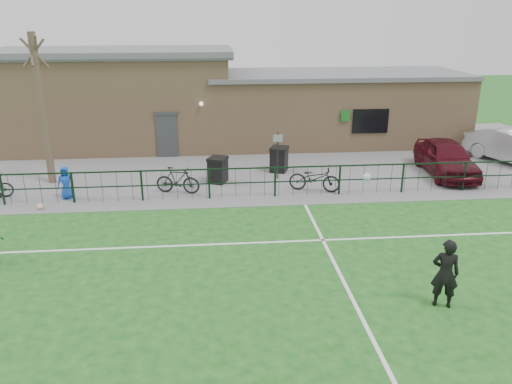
{
  "coord_description": "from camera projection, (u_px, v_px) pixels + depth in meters",
  "views": [
    {
      "loc": [
        -1.34,
        -9.82,
        6.67
      ],
      "look_at": [
        0.0,
        5.0,
        1.3
      ],
      "focal_mm": 35.0,
      "sensor_mm": 36.0,
      "label": 1
    }
  ],
  "objects": [
    {
      "name": "ground",
      "position": [
        275.0,
        317.0,
        11.58
      ],
      "size": [
        90.0,
        90.0,
        0.0
      ],
      "primitive_type": "plane",
      "color": "#175017",
      "rests_on": "ground"
    },
    {
      "name": "paving_strip",
      "position": [
        240.0,
        158.0,
        24.22
      ],
      "size": [
        34.0,
        13.0,
        0.02
      ],
      "primitive_type": "cube",
      "color": "slate",
      "rests_on": "ground"
    },
    {
      "name": "pitch_line_touch",
      "position": [
        249.0,
        199.0,
        18.89
      ],
      "size": [
        28.0,
        0.1,
        0.01
      ],
      "primitive_type": "cube",
      "color": "white",
      "rests_on": "ground"
    },
    {
      "name": "pitch_line_mid",
      "position": [
        259.0,
        243.0,
        15.33
      ],
      "size": [
        28.0,
        0.1,
        0.01
      ],
      "primitive_type": "cube",
      "color": "white",
      "rests_on": "ground"
    },
    {
      "name": "pitch_line_perp",
      "position": [
        359.0,
        313.0,
        11.75
      ],
      "size": [
        0.1,
        16.0,
        0.01
      ],
      "primitive_type": "cube",
      "color": "white",
      "rests_on": "ground"
    },
    {
      "name": "perimeter_fence",
      "position": [
        249.0,
        183.0,
        18.87
      ],
      "size": [
        28.0,
        0.1,
        1.2
      ],
      "primitive_type": "cube",
      "color": "black",
      "rests_on": "ground"
    },
    {
      "name": "bare_tree",
      "position": [
        42.0,
        111.0,
        19.72
      ],
      "size": [
        0.3,
        0.3,
        6.0
      ],
      "primitive_type": "cylinder",
      "color": "#4B3B2D",
      "rests_on": "ground"
    },
    {
      "name": "wheelie_bin_left",
      "position": [
        218.0,
        171.0,
        20.56
      ],
      "size": [
        0.89,
        0.93,
        0.99
      ],
      "primitive_type": "cube",
      "rotation": [
        0.0,
        0.0,
        -0.39
      ],
      "color": "black",
      "rests_on": "paving_strip"
    },
    {
      "name": "wheelie_bin_right",
      "position": [
        279.0,
        160.0,
        22.0
      ],
      "size": [
        0.9,
        0.96,
        1.02
      ],
      "primitive_type": "cube",
      "rotation": [
        0.0,
        0.0,
        -0.37
      ],
      "color": "black",
      "rests_on": "paving_strip"
    },
    {
      "name": "sign_post",
      "position": [
        278.0,
        156.0,
        20.86
      ],
      "size": [
        0.07,
        0.07,
        2.0
      ],
      "primitive_type": "cylinder",
      "rotation": [
        0.0,
        0.0,
        0.18
      ],
      "color": "black",
      "rests_on": "paving_strip"
    },
    {
      "name": "car_maroon",
      "position": [
        446.0,
        157.0,
        21.5
      ],
      "size": [
        2.17,
        4.58,
        1.51
      ],
      "primitive_type": "imported",
      "rotation": [
        0.0,
        0.0,
        -0.09
      ],
      "color": "#460C16",
      "rests_on": "paving_strip"
    },
    {
      "name": "bicycle_d",
      "position": [
        178.0,
        180.0,
        19.32
      ],
      "size": [
        1.81,
        0.91,
        1.05
      ],
      "primitive_type": "imported",
      "rotation": [
        0.0,
        0.0,
        1.32
      ],
      "color": "black",
      "rests_on": "paving_strip"
    },
    {
      "name": "bicycle_e",
      "position": [
        314.0,
        178.0,
        19.54
      ],
      "size": [
        2.12,
        1.3,
        1.05
      ],
      "primitive_type": "imported",
      "rotation": [
        0.0,
        0.0,
        1.25
      ],
      "color": "black",
      "rests_on": "paving_strip"
    },
    {
      "name": "spectator_child",
      "position": [
        66.0,
        183.0,
        18.74
      ],
      "size": [
        0.62,
        0.42,
        1.25
      ],
      "primitive_type": "imported",
      "rotation": [
        0.0,
        0.0,
        0.04
      ],
      "color": "blue",
      "rests_on": "paving_strip"
    },
    {
      "name": "goalkeeper_kick",
      "position": [
        443.0,
        271.0,
        11.81
      ],
      "size": [
        1.61,
        3.27,
        2.48
      ],
      "color": "black",
      "rests_on": "ground"
    },
    {
      "name": "ball_ground",
      "position": [
        40.0,
        207.0,
        17.85
      ],
      "size": [
        0.23,
        0.23,
        0.23
      ],
      "primitive_type": "sphere",
      "color": "white",
      "rests_on": "ground"
    },
    {
      "name": "clubhouse",
      "position": [
        220.0,
        102.0,
        26.21
      ],
      "size": [
        24.25,
        5.4,
        4.96
      ],
      "color": "tan",
      "rests_on": "ground"
    }
  ]
}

